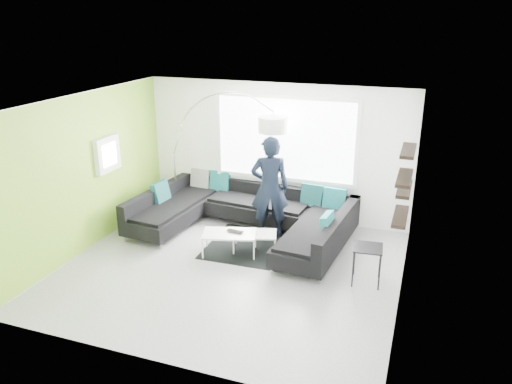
% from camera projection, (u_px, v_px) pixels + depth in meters
% --- Properties ---
extents(ground, '(5.50, 5.50, 0.00)m').
position_uv_depth(ground, '(231.00, 269.00, 8.42)').
color(ground, gray).
rests_on(ground, ground).
extents(room_shell, '(5.54, 5.04, 2.82)m').
position_uv_depth(room_shell, '(236.00, 163.00, 7.97)').
color(room_shell, white).
rests_on(room_shell, ground).
extents(sectional_sofa, '(4.17, 2.80, 0.85)m').
position_uv_depth(sectional_sofa, '(242.00, 218.00, 9.53)').
color(sectional_sofa, black).
rests_on(sectional_sofa, ground).
extents(rug, '(2.25, 1.66, 0.01)m').
position_uv_depth(rug, '(268.00, 248.00, 9.15)').
color(rug, black).
rests_on(rug, ground).
extents(coffee_table, '(1.37, 1.02, 0.40)m').
position_uv_depth(coffee_table, '(242.00, 242.00, 8.96)').
color(coffee_table, white).
rests_on(coffee_table, ground).
extents(arc_lamp, '(2.54, 0.95, 2.67)m').
position_uv_depth(arc_lamp, '(174.00, 153.00, 10.35)').
color(arc_lamp, silver).
rests_on(arc_lamp, ground).
extents(side_table, '(0.49, 0.49, 0.62)m').
position_uv_depth(side_table, '(367.00, 265.00, 7.91)').
color(side_table, black).
rests_on(side_table, ground).
extents(person, '(1.00, 0.91, 1.97)m').
position_uv_depth(person, '(270.00, 187.00, 9.35)').
color(person, black).
rests_on(person, ground).
extents(laptop, '(0.36, 0.27, 0.02)m').
position_uv_depth(laptop, '(234.00, 233.00, 8.82)').
color(laptop, black).
rests_on(laptop, coffee_table).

